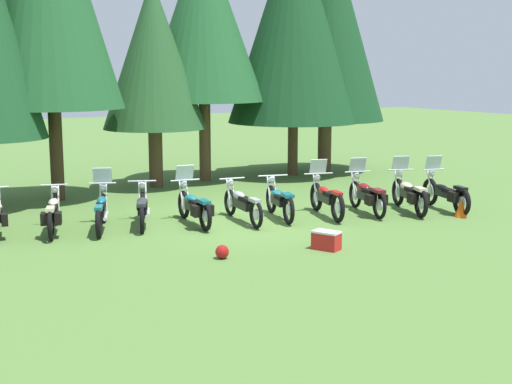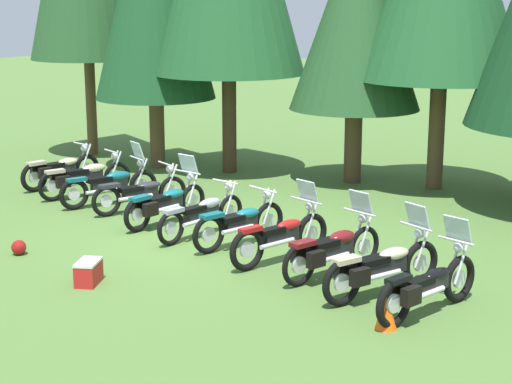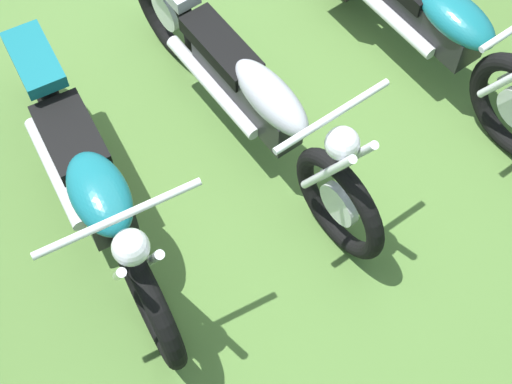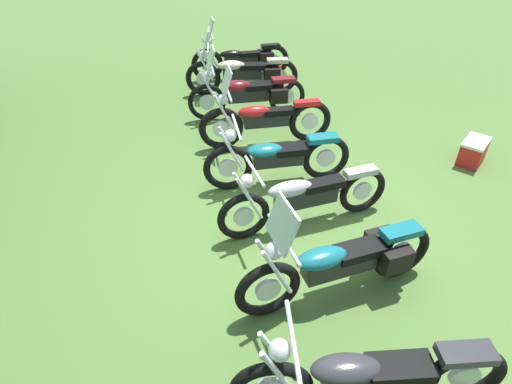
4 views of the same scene
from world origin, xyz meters
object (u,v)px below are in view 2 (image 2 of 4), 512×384
object	(u,v)px
motorcycle_0	(60,169)
motorcycle_5	(203,214)
motorcycle_7	(282,236)
pine_tree_3	(356,14)
traffic_cone	(386,312)
dropped_helmet	(19,247)
picnic_cooler	(88,272)
motorcycle_10	(427,286)
motorcycle_3	(141,192)
motorcycle_9	(382,266)
motorcycle_1	(84,177)
motorcycle_6	(240,222)
motorcycle_8	(332,248)
motorcycle_2	(111,184)
motorcycle_4	(165,202)

from	to	relation	value
motorcycle_0	motorcycle_5	world-z (taller)	motorcycle_0
motorcycle_7	pine_tree_3	world-z (taller)	pine_tree_3
traffic_cone	dropped_helmet	bearing A→B (deg)	-175.32
motorcycle_7	picnic_cooler	distance (m)	3.41
motorcycle_10	traffic_cone	world-z (taller)	motorcycle_10
motorcycle_3	motorcycle_9	bearing A→B (deg)	-84.13
motorcycle_5	motorcycle_9	distance (m)	4.49
motorcycle_1	traffic_cone	world-z (taller)	motorcycle_1
pine_tree_3	traffic_cone	xyz separation A→B (m)	(4.87, -8.19, -3.87)
motorcycle_1	motorcycle_6	bearing A→B (deg)	-84.67
motorcycle_3	dropped_helmet	world-z (taller)	motorcycle_3
motorcycle_6	motorcycle_8	world-z (taller)	motorcycle_8
motorcycle_8	traffic_cone	distance (m)	2.35
motorcycle_8	motorcycle_9	world-z (taller)	motorcycle_9
motorcycle_9	pine_tree_3	world-z (taller)	pine_tree_3
motorcycle_2	motorcycle_9	distance (m)	7.84
motorcycle_4	motorcycle_5	world-z (taller)	motorcycle_4
motorcycle_6	motorcycle_4	bearing A→B (deg)	94.57
motorcycle_6	motorcycle_7	size ratio (longest dim) A/B	0.96
motorcycle_5	motorcycle_4	bearing A→B (deg)	84.35
motorcycle_6	pine_tree_3	size ratio (longest dim) A/B	0.33
motorcycle_2	picnic_cooler	world-z (taller)	motorcycle_2
motorcycle_0	dropped_helmet	size ratio (longest dim) A/B	8.03
motorcycle_3	motorcycle_4	distance (m)	1.23
motorcycle_1	motorcycle_8	xyz separation A→B (m)	(7.56, -1.77, 0.03)
motorcycle_9	motorcycle_7	bearing A→B (deg)	95.98
motorcycle_1	picnic_cooler	xyz separation A→B (m)	(4.47, -4.33, -0.26)
motorcycle_9	motorcycle_1	bearing A→B (deg)	97.02
motorcycle_4	picnic_cooler	size ratio (longest dim) A/B	3.50
motorcycle_8	picnic_cooler	distance (m)	4.02
motorcycle_8	dropped_helmet	world-z (taller)	motorcycle_8
pine_tree_3	picnic_cooler	size ratio (longest dim) A/B	9.95
motorcycle_0	motorcycle_1	world-z (taller)	motorcycle_0
motorcycle_4	picnic_cooler	bearing A→B (deg)	-153.40
picnic_cooler	motorcycle_0	bearing A→B (deg)	140.36
motorcycle_4	motorcycle_5	size ratio (longest dim) A/B	0.97
motorcycle_1	motorcycle_10	bearing A→B (deg)	-86.74
dropped_helmet	picnic_cooler	bearing A→B (deg)	-11.03
motorcycle_0	dropped_helmet	xyz separation A→B (m)	(3.46, -4.25, -0.31)
motorcycle_2	picnic_cooler	distance (m)	5.36
picnic_cooler	motorcycle_1	bearing A→B (deg)	135.93
motorcycle_0	pine_tree_3	size ratio (longest dim) A/B	0.34
dropped_helmet	traffic_cone	bearing A→B (deg)	4.68
motorcycle_6	picnic_cooler	bearing A→B (deg)	-179.81
pine_tree_3	picnic_cooler	world-z (taller)	pine_tree_3
motorcycle_9	motorcycle_8	bearing A→B (deg)	92.17
motorcycle_4	motorcycle_10	bearing A→B (deg)	-99.13
motorcycle_0	motorcycle_7	xyz separation A→B (m)	(7.60, -1.90, 0.02)
motorcycle_9	motorcycle_3	bearing A→B (deg)	95.40
motorcycle_7	traffic_cone	xyz separation A→B (m)	(2.88, -1.78, -0.23)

